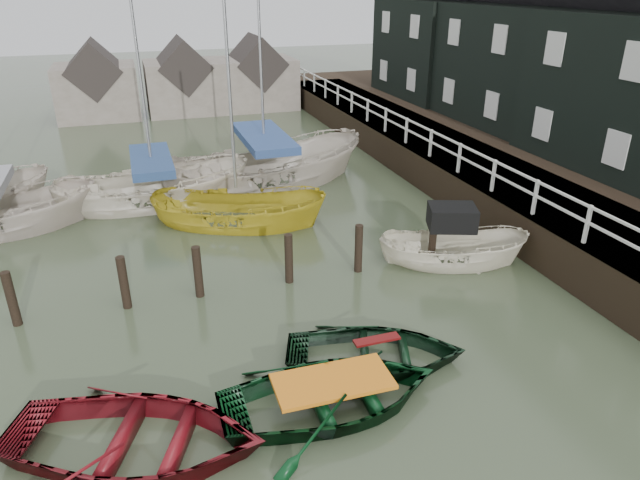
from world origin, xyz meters
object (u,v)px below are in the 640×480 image
object	(u,v)px
sailboat_b	(156,201)
sailboat_c	(238,223)
rowboat_red	(138,453)
motorboat	(451,260)
rowboat_green	(332,408)
rowboat_dkgreen	(376,362)
sailboat_d	(266,183)

from	to	relation	value
sailboat_b	sailboat_c	bearing A→B (deg)	-139.63
rowboat_red	motorboat	distance (m)	10.03
rowboat_green	motorboat	xyz separation A→B (m)	(5.27, 4.67, 0.10)
rowboat_dkgreen	sailboat_d	size ratio (longest dim) A/B	0.30
rowboat_green	sailboat_c	world-z (taller)	sailboat_c
sailboat_b	sailboat_c	distance (m)	3.78
rowboat_dkgreen	motorboat	bearing A→B (deg)	-27.76
motorboat	rowboat_green	bearing A→B (deg)	151.74
rowboat_red	sailboat_c	xyz separation A→B (m)	(3.59, 9.58, 0.01)
rowboat_green	rowboat_dkgreen	xyz separation A→B (m)	(1.35, 1.05, 0.00)
rowboat_red	sailboat_d	size ratio (longest dim) A/B	0.35
rowboat_dkgreen	rowboat_red	bearing A→B (deg)	121.72
sailboat_b	sailboat_d	bearing A→B (deg)	-80.78
sailboat_d	motorboat	bearing A→B (deg)	-165.91
rowboat_red	sailboat_b	world-z (taller)	sailboat_b
rowboat_red	rowboat_green	distance (m)	3.59
sailboat_b	motorboat	bearing A→B (deg)	-135.71
motorboat	sailboat_c	xyz separation A→B (m)	(-5.27, 4.88, -0.09)
sailboat_c	rowboat_dkgreen	bearing A→B (deg)	-146.03
rowboat_red	rowboat_dkgreen	size ratio (longest dim) A/B	1.19
rowboat_red	motorboat	size ratio (longest dim) A/B	1.01
rowboat_red	sailboat_c	size ratio (longest dim) A/B	0.46
rowboat_red	motorboat	world-z (taller)	motorboat
sailboat_c	motorboat	bearing A→B (deg)	-107.86
rowboat_red	sailboat_b	size ratio (longest dim) A/B	0.41
rowboat_green	rowboat_dkgreen	bearing A→B (deg)	-51.43
sailboat_d	sailboat_b	bearing A→B (deg)	91.96
rowboat_red	sailboat_d	xyz separation A→B (m)	(5.40, 13.18, 0.06)
sailboat_d	rowboat_green	bearing A→B (deg)	164.05
sailboat_d	sailboat_c	bearing A→B (deg)	145.24
rowboat_green	rowboat_dkgreen	size ratio (longest dim) A/B	1.12
sailboat_d	rowboat_red	bearing A→B (deg)	149.61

